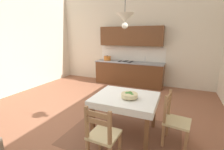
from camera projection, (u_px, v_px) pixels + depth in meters
The scene contains 9 objects.
ground_plane at pixel (90, 118), 3.83m from camera, with size 6.70×6.88×0.10m, color #935B42.
wall_back at pixel (132, 30), 6.15m from camera, with size 6.70×0.12×4.19m, color silver.
area_rug at pixel (123, 134), 3.11m from camera, with size 2.10×1.60×0.01m, color brown.
kitchen_cabinetry at pixel (129, 63), 6.14m from camera, with size 2.63×0.63×2.20m.
dining_table at pixel (125, 103), 3.05m from camera, with size 1.20×1.02×0.75m.
dining_chair_camera_side at pixel (103, 135), 2.35m from camera, with size 0.43×0.43×0.93m.
dining_chair_window_side at pixel (175, 121), 2.76m from camera, with size 0.46×0.46×0.93m.
fruit_bowl at pixel (129, 95), 2.91m from camera, with size 0.30×0.30×0.12m.
pendant_lamp at pixel (125, 18), 2.81m from camera, with size 0.32×0.32×0.80m.
Camera 1 is at (1.88, -2.96, 1.87)m, focal length 25.60 mm.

